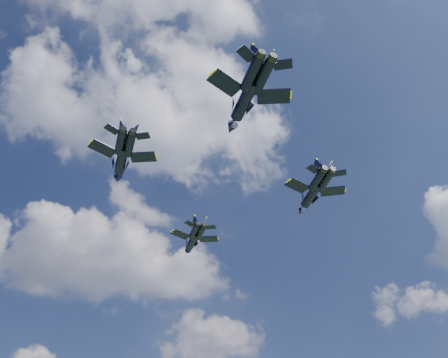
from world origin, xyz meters
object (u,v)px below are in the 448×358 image
jet_right (310,196)px  jet_left (121,162)px  jet_lead (192,242)px  jet_slot (243,103)px

jet_right → jet_left: bearing=-179.2°
jet_lead → jet_slot: jet_slot is taller
jet_lead → jet_right: bearing=-50.7°
jet_left → jet_lead: bearing=46.7°
jet_right → jet_slot: size_ratio=0.89×
jet_slot → jet_right: bearing=39.7°
jet_left → jet_slot: (19.52, -17.55, 0.01)m
jet_lead → jet_right: jet_right is taller
jet_right → jet_lead: bearing=133.6°
jet_left → jet_right: size_ratio=1.01×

